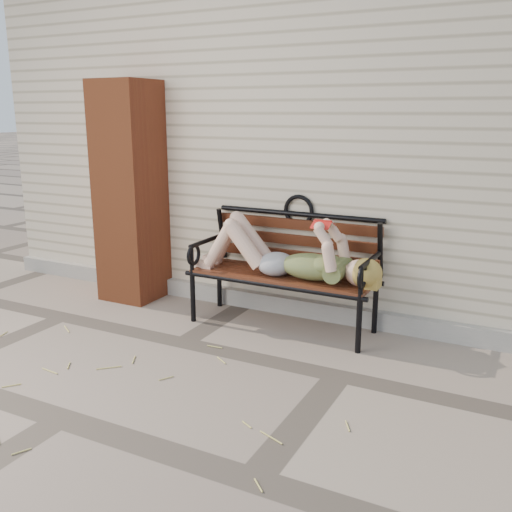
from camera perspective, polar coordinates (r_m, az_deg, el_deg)
The scene contains 7 objects.
ground at distance 3.95m, azimuth 8.23°, elevation -11.78°, with size 80.00×80.00×0.00m, color gray.
house_wall at distance 6.48m, azimuth 17.56°, elevation 11.63°, with size 8.00×4.00×3.00m, color beige.
foundation_strip at distance 4.78m, azimuth 12.07°, elevation -6.26°, with size 8.00×0.10×0.15m, color #B0AB9F.
brick_pillar at distance 5.40m, azimuth -12.44°, elevation 6.21°, with size 0.50×0.50×2.00m, color brown.
garden_bench at distance 4.65m, azimuth 3.14°, elevation 0.15°, with size 1.63×0.65×1.06m.
reading_woman at distance 4.53m, azimuth 2.64°, elevation 0.21°, with size 1.54×0.35×0.48m.
straw_scatter at distance 4.05m, azimuth -8.50°, elevation -11.05°, with size 2.85×1.66×0.01m.
Camera 1 is at (1.10, -3.38, 1.73)m, focal length 40.00 mm.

